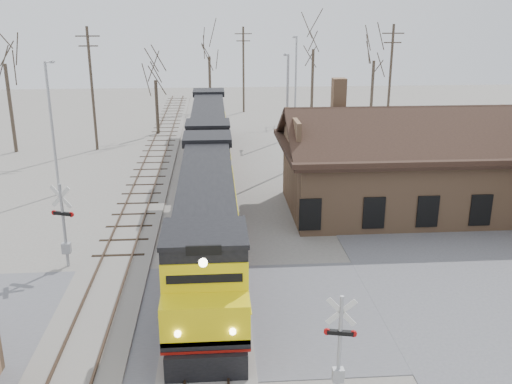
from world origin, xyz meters
TOP-DOWN VIEW (x-y plane):
  - ground at (0.00, 0.00)m, footprint 140.00×140.00m
  - road at (0.00, 0.00)m, footprint 60.00×9.00m
  - track_main at (0.00, 15.00)m, footprint 3.40×90.00m
  - track_siding at (-4.50, 15.00)m, footprint 3.40×90.00m
  - depot at (11.99, 12.00)m, footprint 15.20×9.31m
  - locomotive_lead at (0.00, 4.99)m, footprint 2.99×20.03m
  - locomotive_trailing at (0.00, 25.29)m, footprint 2.99×20.03m
  - crossbuck_near at (4.19, -5.39)m, footprint 1.02×0.32m
  - crossbuck_far at (-6.76, 5.20)m, footprint 1.14×0.48m
  - streetlight_a at (-10.01, 16.78)m, footprint 0.25×2.04m
  - streetlight_b at (5.84, 20.99)m, footprint 0.25×2.04m
  - streetlight_c at (8.23, 33.46)m, footprint 0.25×2.04m
  - utility_pole_a at (-9.88, 29.34)m, footprint 2.00×0.24m
  - utility_pole_b at (4.05, 47.50)m, footprint 2.00×0.24m
  - utility_pole_c at (16.50, 30.76)m, footprint 2.00×0.24m
  - tree_a at (-16.75, 29.03)m, footprint 5.00×5.00m
  - tree_b at (-5.06, 35.26)m, footprint 3.53×3.53m
  - tree_c at (0.06, 49.37)m, footprint 4.26×4.26m
  - tree_d at (11.65, 43.89)m, footprint 5.03×5.03m
  - tree_e at (17.31, 39.30)m, footprint 4.43×4.43m

SIDE VIEW (x-z plane):
  - ground at x=0.00m, z-range 0.00..0.00m
  - road at x=0.00m, z-range 0.00..0.03m
  - track_main at x=0.00m, z-range -0.05..0.19m
  - track_siding at x=-4.50m, z-range -0.05..0.19m
  - crossbuck_near at x=4.19m, z-range -0.08..3.53m
  - crossbuck_far at x=-6.76m, z-range -0.13..4.02m
  - locomotive_trailing at x=0.00m, z-range 0.23..4.44m
  - locomotive_lead at x=0.00m, z-range 0.11..4.56m
  - depot at x=11.99m, z-range -1.54..6.36m
  - streetlight_a at x=-10.01m, z-range 0.53..9.27m
  - streetlight_b at x=5.84m, z-range 0.53..9.32m
  - utility_pole_b at x=4.05m, z-range 0.23..10.09m
  - streetlight_c at x=8.23m, z-range 0.54..9.98m
  - utility_pole_a at x=-9.88m, z-range 0.23..10.71m
  - utility_pole_c at x=16.50m, z-range 0.23..10.80m
  - tree_b at x=-5.06m, z-range 1.82..10.48m
  - tree_c at x=0.06m, z-range 2.21..12.64m
  - tree_e at x=17.31m, z-range 2.30..13.16m
  - tree_a at x=-16.75m, z-range 2.60..14.86m
  - tree_d at x=11.65m, z-range 2.62..14.94m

